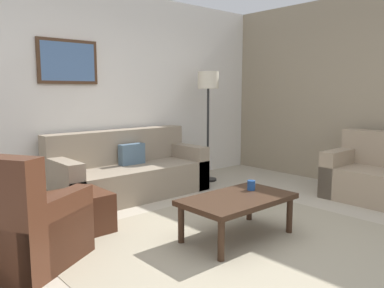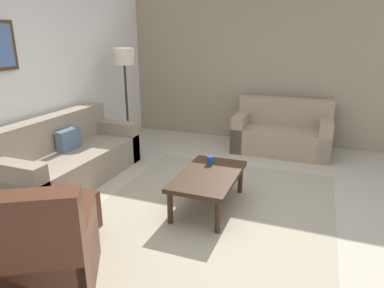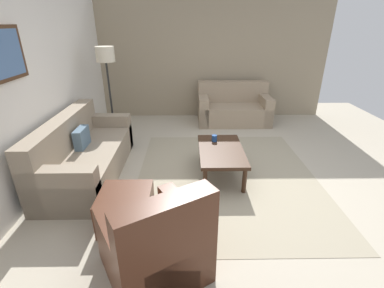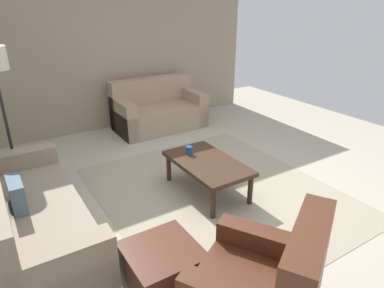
% 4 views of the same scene
% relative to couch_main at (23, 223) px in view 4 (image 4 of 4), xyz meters
% --- Properties ---
extents(ground_plane, '(8.00, 8.00, 0.00)m').
position_rel_couch_main_xyz_m(ground_plane, '(-0.13, -2.12, -0.30)').
color(ground_plane, '#B2A893').
extents(stone_feature_panel, '(0.12, 5.20, 2.80)m').
position_rel_couch_main_xyz_m(stone_feature_panel, '(2.87, -2.12, 1.10)').
color(stone_feature_panel, gray).
rests_on(stone_feature_panel, ground_plane).
extents(area_rug, '(3.05, 2.60, 0.01)m').
position_rel_couch_main_xyz_m(area_rug, '(-0.13, -2.12, -0.30)').
color(area_rug, '#9F957C').
rests_on(area_rug, ground_plane).
extents(couch_main, '(2.10, 0.86, 0.88)m').
position_rel_couch_main_xyz_m(couch_main, '(0.00, 0.00, 0.00)').
color(couch_main, gray).
rests_on(couch_main, ground_plane).
extents(couch_loveseat, '(0.83, 1.57, 0.88)m').
position_rel_couch_main_xyz_m(couch_loveseat, '(2.34, -2.58, -0.00)').
color(couch_loveseat, gray).
rests_on(couch_loveseat, ground_plane).
extents(ottoman, '(0.56, 0.56, 0.40)m').
position_rel_couch_main_xyz_m(ottoman, '(-1.11, -0.86, -0.10)').
color(ottoman, '#4C2819').
rests_on(ottoman, ground_plane).
extents(coffee_table, '(1.10, 0.64, 0.41)m').
position_rel_couch_main_xyz_m(coffee_table, '(-0.03, -2.03, 0.06)').
color(coffee_table, '#382316').
rests_on(coffee_table, ground_plane).
extents(cup, '(0.08, 0.08, 0.10)m').
position_rel_couch_main_xyz_m(cup, '(0.26, -1.96, 0.16)').
color(cup, '#1E478C').
rests_on(cup, coffee_table).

